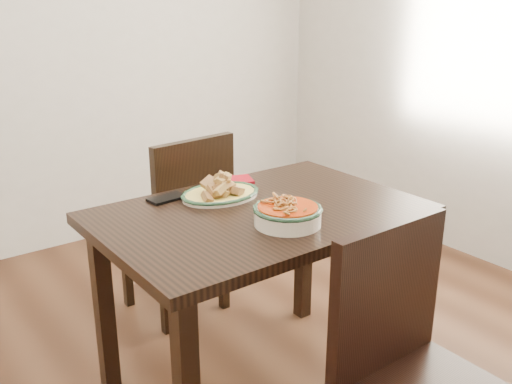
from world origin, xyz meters
TOP-DOWN VIEW (x-y plane):
  - floor at (0.00, 0.00)m, footprint 3.50×3.50m
  - wall_back at (0.00, 1.75)m, footprint 3.50×0.10m
  - dining_table at (-0.00, -0.08)m, footprint 1.14×0.76m
  - chair_far at (0.05, 0.58)m, footprint 0.46×0.46m
  - chair_near at (-0.01, -0.79)m, footprint 0.42×0.42m
  - fish_plate at (-0.04, 0.12)m, footprint 0.31×0.24m
  - noodle_bowl at (-0.02, -0.25)m, footprint 0.23×0.23m
  - smartphone at (-0.22, 0.21)m, footprint 0.15×0.09m
  - napkin at (0.12, 0.23)m, footprint 0.16×0.14m

SIDE VIEW (x-z plane):
  - floor at x=0.00m, z-range 0.00..0.00m
  - chair_far at x=0.05m, z-range 0.05..0.94m
  - chair_near at x=-0.01m, z-range 0.05..0.94m
  - dining_table at x=0.00m, z-range 0.27..1.02m
  - smartphone at x=-0.22m, z-range 0.75..0.76m
  - napkin at x=0.12m, z-range 0.75..0.76m
  - noodle_bowl at x=-0.02m, z-range 0.75..0.84m
  - fish_plate at x=-0.04m, z-range 0.74..0.85m
  - wall_back at x=0.00m, z-range 0.00..2.60m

